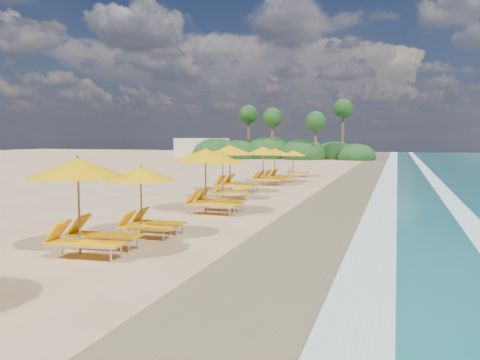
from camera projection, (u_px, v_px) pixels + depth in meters
The scene contains 13 objects.
ground at pixel (240, 209), 19.38m from camera, with size 160.00×160.00×0.00m, color #D6AE7E.
wet_sand at pixel (339, 214), 18.13m from camera, with size 4.00×160.00×0.01m, color olive.
surf_foam at pixel (414, 217), 17.28m from camera, with size 4.00×160.00×0.01m.
station_2 at pixel (86, 199), 11.86m from camera, with size 2.87×2.70×2.49m.
station_3 at pixel (146, 196), 14.09m from camera, with size 2.29×2.11×2.13m.
station_4 at pixel (210, 176), 18.41m from camera, with size 2.76×2.54×2.57m.
station_5 at pixel (226, 173), 22.54m from camera, with size 2.81×2.77×2.17m.
station_6 at pixel (233, 165), 25.34m from camera, with size 3.05×2.90×2.58m.
station_7 at pixel (266, 163), 29.20m from camera, with size 2.65×2.47×2.41m.
station_8 at pixel (277, 163), 31.04m from camera, with size 2.85×2.77×2.27m.
station_9 at pixel (295, 162), 35.26m from camera, with size 2.33×2.19×2.02m.
treeline at pixel (275, 151), 65.43m from camera, with size 25.80×8.80×9.74m.
beach_building at pixel (202, 147), 71.53m from camera, with size 7.00×5.00×2.80m, color beige.
Camera 1 is at (6.05, -18.22, 2.93)m, focal length 35.47 mm.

